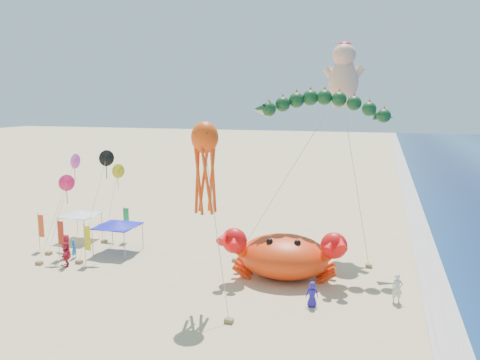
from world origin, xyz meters
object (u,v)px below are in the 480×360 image
object	(u,v)px
canopy_blue	(118,223)
canopy_white	(80,213)
crab_inflatable	(284,255)
octopus_kite	(205,161)
dragon_kite	(323,109)
cherub_kite	(344,73)

from	to	relation	value
canopy_blue	canopy_white	world-z (taller)	same
crab_inflatable	octopus_kite	world-z (taller)	octopus_kite
octopus_kite	dragon_kite	bearing A→B (deg)	60.20
crab_inflatable	octopus_kite	distance (m)	9.72
crab_inflatable	octopus_kite	xyz separation A→B (m)	(-3.81, -5.31, 7.19)
crab_inflatable	canopy_blue	bearing A→B (deg)	174.12
cherub_kite	canopy_blue	xyz separation A→B (m)	(-17.15, -7.97, -12.22)
crab_inflatable	canopy_white	xyz separation A→B (m)	(-19.42, 3.69, 0.79)
cherub_kite	canopy_blue	world-z (taller)	cherub_kite
crab_inflatable	dragon_kite	bearing A→B (deg)	68.00
crab_inflatable	dragon_kite	size ratio (longest dim) A/B	0.66
dragon_kite	canopy_white	distance (m)	23.24
cherub_kite	octopus_kite	bearing A→B (deg)	-114.55
crab_inflatable	canopy_blue	world-z (taller)	crab_inflatable
cherub_kite	canopy_blue	bearing A→B (deg)	-155.07
dragon_kite	cherub_kite	distance (m)	5.75
cherub_kite	octopus_kite	size ratio (longest dim) A/B	1.54
canopy_white	crab_inflatable	bearing A→B (deg)	-10.74
octopus_kite	cherub_kite	bearing A→B (deg)	65.45
dragon_kite	octopus_kite	size ratio (longest dim) A/B	1.15
octopus_kite	canopy_white	distance (m)	19.12
dragon_kite	cherub_kite	size ratio (longest dim) A/B	0.75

